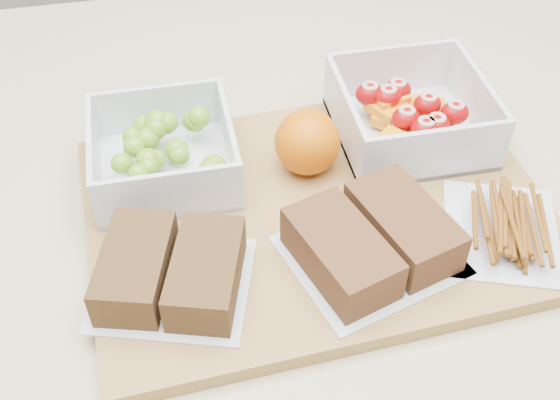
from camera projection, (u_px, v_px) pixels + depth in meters
The scene contains 7 objects.
cutting_board at pixel (318, 213), 0.65m from camera, with size 0.42×0.30×0.02m, color #A47E44.
grape_container at pixel (165, 152), 0.67m from camera, with size 0.13×0.13×0.06m.
fruit_container at pixel (410, 116), 0.71m from camera, with size 0.14×0.14×0.06m.
orange at pixel (307, 142), 0.66m from camera, with size 0.06×0.06×0.06m, color #D86405.
sandwich_bag_left at pixel (171, 271), 0.57m from camera, with size 0.15×0.14×0.04m.
sandwich_bag_center at pixel (372, 240), 0.59m from camera, with size 0.17×0.15×0.04m.
pretzel_bag at pixel (504, 223), 0.62m from camera, with size 0.13×0.15×0.03m.
Camera 1 is at (-0.10, -0.44, 1.38)m, focal length 45.00 mm.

